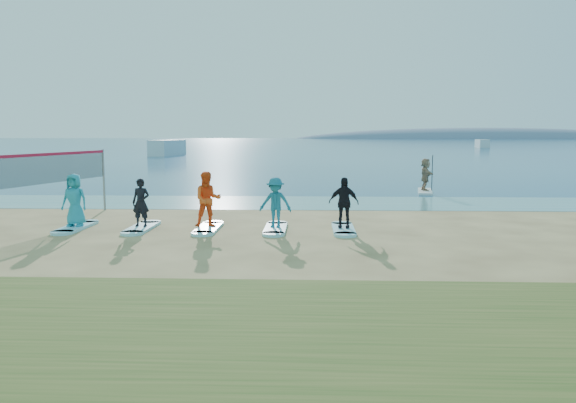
{
  "coord_description": "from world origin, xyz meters",
  "views": [
    {
      "loc": [
        1.17,
        -14.87,
        3.18
      ],
      "look_at": [
        0.48,
        2.0,
        1.1
      ],
      "focal_mm": 35.0,
      "sensor_mm": 36.0,
      "label": 1
    }
  ],
  "objects_px": {
    "student_2": "(208,199)",
    "surfboard_4": "(343,229)",
    "student_3": "(275,202)",
    "student_0": "(75,200)",
    "surfboard_0": "(76,227)",
    "surfboard_1": "(142,228)",
    "boat_offshore_a": "(168,156)",
    "paddleboard": "(425,191)",
    "boat_offshore_b": "(482,148)",
    "surfboard_2": "(208,228)",
    "surfboard_3": "(275,229)",
    "student_1": "(141,203)",
    "paddleboarder": "(425,174)",
    "volleyball_net": "(24,171)",
    "student_4": "(344,203)"
  },
  "relations": [
    {
      "from": "boat_offshore_a",
      "to": "boat_offshore_b",
      "type": "height_order",
      "value": "boat_offshore_a"
    },
    {
      "from": "student_4",
      "to": "paddleboarder",
      "type": "bearing_deg",
      "value": 71.78
    },
    {
      "from": "boat_offshore_a",
      "to": "student_1",
      "type": "bearing_deg",
      "value": -67.24
    },
    {
      "from": "boat_offshore_a",
      "to": "student_4",
      "type": "bearing_deg",
      "value": -61.34
    },
    {
      "from": "student_2",
      "to": "surfboard_4",
      "type": "distance_m",
      "value": 4.55
    },
    {
      "from": "student_0",
      "to": "surfboard_2",
      "type": "height_order",
      "value": "student_0"
    },
    {
      "from": "paddleboard",
      "to": "boat_offshore_b",
      "type": "height_order",
      "value": "boat_offshore_b"
    },
    {
      "from": "student_3",
      "to": "surfboard_4",
      "type": "xyz_separation_m",
      "value": [
        2.23,
        0.0,
        -0.86
      ]
    },
    {
      "from": "boat_offshore_a",
      "to": "surfboard_4",
      "type": "distance_m",
      "value": 63.11
    },
    {
      "from": "student_1",
      "to": "student_3",
      "type": "bearing_deg",
      "value": 5.97
    },
    {
      "from": "surfboard_0",
      "to": "surfboard_1",
      "type": "xyz_separation_m",
      "value": [
        2.23,
        0.0,
        0.0
      ]
    },
    {
      "from": "volleyball_net",
      "to": "student_2",
      "type": "bearing_deg",
      "value": -0.75
    },
    {
      "from": "volleyball_net",
      "to": "surfboard_2",
      "type": "relative_size",
      "value": 4.02
    },
    {
      "from": "boat_offshore_a",
      "to": "student_0",
      "type": "xyz_separation_m",
      "value": [
        12.16,
        -59.5,
        0.96
      ]
    },
    {
      "from": "volleyball_net",
      "to": "student_4",
      "type": "relative_size",
      "value": 5.36
    },
    {
      "from": "volleyball_net",
      "to": "boat_offshore_b",
      "type": "distance_m",
      "value": 113.14
    },
    {
      "from": "volleyball_net",
      "to": "boat_offshore_b",
      "type": "xyz_separation_m",
      "value": [
        45.99,
        103.35,
        -1.9
      ]
    },
    {
      "from": "volleyball_net",
      "to": "student_2",
      "type": "height_order",
      "value": "volleyball_net"
    },
    {
      "from": "paddleboard",
      "to": "surfboard_4",
      "type": "relative_size",
      "value": 1.36
    },
    {
      "from": "student_1",
      "to": "student_2",
      "type": "relative_size",
      "value": 0.87
    },
    {
      "from": "boat_offshore_b",
      "to": "surfboard_2",
      "type": "xyz_separation_m",
      "value": [
        -39.84,
        -103.44,
        0.04
      ]
    },
    {
      "from": "paddleboarder",
      "to": "boat_offshore_b",
      "type": "height_order",
      "value": "paddleboarder"
    },
    {
      "from": "student_2",
      "to": "surfboard_2",
      "type": "bearing_deg",
      "value": 0.0
    },
    {
      "from": "student_0",
      "to": "student_3",
      "type": "relative_size",
      "value": 1.06
    },
    {
      "from": "student_1",
      "to": "student_4",
      "type": "height_order",
      "value": "student_4"
    },
    {
      "from": "student_2",
      "to": "surfboard_1",
      "type": "bearing_deg",
      "value": 166.25
    },
    {
      "from": "surfboard_0",
      "to": "surfboard_1",
      "type": "relative_size",
      "value": 1.0
    },
    {
      "from": "surfboard_3",
      "to": "student_1",
      "type": "bearing_deg",
      "value": 180.0
    },
    {
      "from": "student_0",
      "to": "paddleboard",
      "type": "bearing_deg",
      "value": 45.49
    },
    {
      "from": "student_4",
      "to": "boat_offshore_a",
      "type": "bearing_deg",
      "value": 114.21
    },
    {
      "from": "surfboard_0",
      "to": "surfboard_1",
      "type": "height_order",
      "value": "same"
    },
    {
      "from": "paddleboard",
      "to": "student_2",
      "type": "distance_m",
      "value": 15.21
    },
    {
      "from": "boat_offshore_b",
      "to": "surfboard_4",
      "type": "bearing_deg",
      "value": -104.45
    },
    {
      "from": "surfboard_2",
      "to": "student_2",
      "type": "xyz_separation_m",
      "value": [
        0.0,
        0.0,
        0.96
      ]
    },
    {
      "from": "surfboard_2",
      "to": "surfboard_3",
      "type": "distance_m",
      "value": 2.23
    },
    {
      "from": "boat_offshore_a",
      "to": "paddleboard",
      "type": "bearing_deg",
      "value": -52.13
    },
    {
      "from": "surfboard_3",
      "to": "student_3",
      "type": "distance_m",
      "value": 0.86
    },
    {
      "from": "paddleboard",
      "to": "paddleboarder",
      "type": "xyz_separation_m",
      "value": [
        0.0,
        0.0,
        0.91
      ]
    },
    {
      "from": "surfboard_0",
      "to": "surfboard_2",
      "type": "bearing_deg",
      "value": 0.0
    },
    {
      "from": "boat_offshore_b",
      "to": "student_0",
      "type": "distance_m",
      "value": 112.52
    },
    {
      "from": "surfboard_1",
      "to": "surfboard_4",
      "type": "height_order",
      "value": "same"
    },
    {
      "from": "paddleboard",
      "to": "student_1",
      "type": "relative_size",
      "value": 1.89
    },
    {
      "from": "student_0",
      "to": "student_3",
      "type": "distance_m",
      "value": 6.68
    },
    {
      "from": "surfboard_3",
      "to": "boat_offshore_a",
      "type": "bearing_deg",
      "value": 107.57
    },
    {
      "from": "boat_offshore_a",
      "to": "student_3",
      "type": "relative_size",
      "value": 4.72
    },
    {
      "from": "boat_offshore_b",
      "to": "student_1",
      "type": "distance_m",
      "value": 111.67
    },
    {
      "from": "volleyball_net",
      "to": "paddleboard",
      "type": "bearing_deg",
      "value": 37.04
    },
    {
      "from": "surfboard_0",
      "to": "student_3",
      "type": "xyz_separation_m",
      "value": [
        6.68,
        0.0,
        0.86
      ]
    },
    {
      "from": "volleyball_net",
      "to": "surfboard_3",
      "type": "height_order",
      "value": "volleyball_net"
    },
    {
      "from": "student_2",
      "to": "surfboard_4",
      "type": "relative_size",
      "value": 0.83
    }
  ]
}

